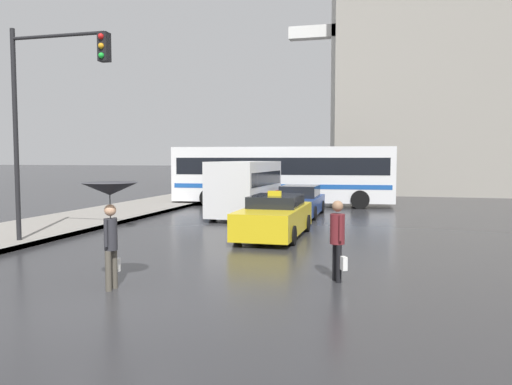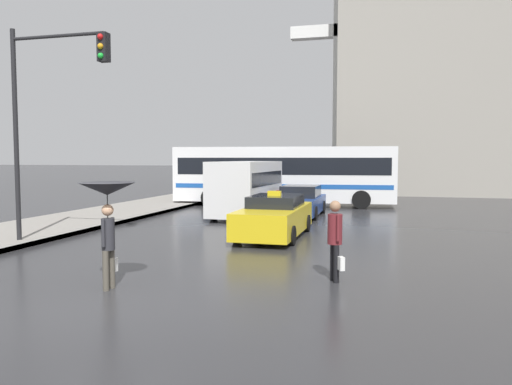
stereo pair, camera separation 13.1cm
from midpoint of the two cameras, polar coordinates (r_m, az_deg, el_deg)
ground_plane at (r=9.43m, az=-17.57°, el=-12.41°), size 300.00×300.00×0.00m
taxi at (r=16.62m, az=1.94°, el=-2.82°), size 1.91×4.72×1.54m
sedan_red at (r=22.63m, az=4.81°, el=-1.08°), size 1.91×4.46×1.37m
ambulance_van at (r=22.14m, az=-1.38°, el=0.72°), size 2.25×5.10×2.47m
city_bus at (r=27.48m, az=2.89°, el=2.23°), size 12.07×3.48×3.21m
pedestrian_with_umbrella at (r=10.27m, az=-16.69°, el=-0.93°), size 1.11×1.11×2.14m
pedestrian_man at (r=10.71m, az=8.96°, el=-4.82°), size 0.45×0.55×1.73m
traffic_light at (r=15.88m, az=-22.84°, el=10.03°), size 3.21×0.38×6.41m
monument_cross at (r=38.75m, az=9.23°, el=14.09°), size 7.34×0.90×16.67m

